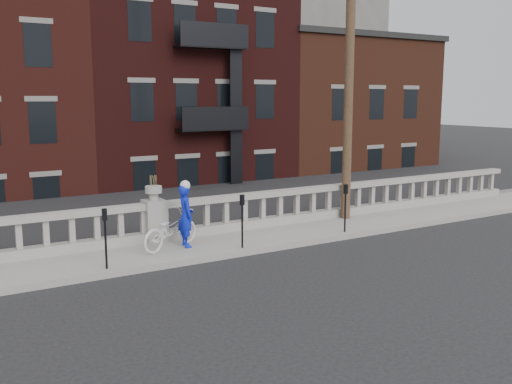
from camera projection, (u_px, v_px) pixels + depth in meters
ground at (224, 289)px, 11.79m from camera, size 120.00×120.00×0.00m
sidewalk at (169, 252)px, 14.32m from camera, size 32.00×2.20×0.15m
balustrade at (154, 223)px, 15.03m from camera, size 28.00×0.34×1.03m
planter_pedestal at (154, 216)px, 15.00m from camera, size 0.55×0.55×1.76m
lower_level at (37, 121)px, 31.14m from camera, size 80.00×44.00×20.80m
utility_pole at (350, 52)px, 17.11m from camera, size 1.60×0.28×10.00m
parking_meter_c at (105, 232)px, 12.52m from camera, size 0.10×0.09×1.36m
parking_meter_d at (242, 215)px, 14.28m from camera, size 0.10×0.09×1.36m
parking_meter_e at (345, 203)px, 15.96m from camera, size 0.10×0.09×1.36m
bicycle at (170, 230)px, 14.28m from camera, size 1.95×1.35×0.97m
cyclist at (186, 216)px, 14.42m from camera, size 0.45×0.62×1.60m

